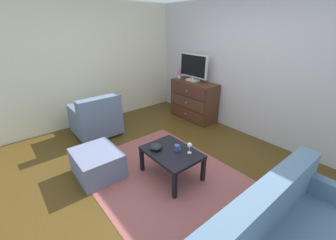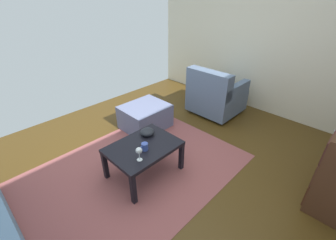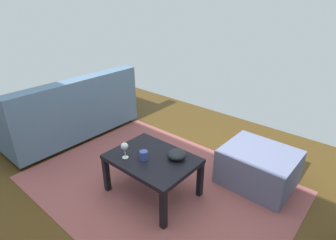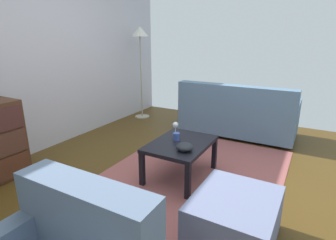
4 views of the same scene
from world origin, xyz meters
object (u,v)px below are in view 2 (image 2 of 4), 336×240
object	(u,v)px
coffee_table	(143,149)
armchair	(215,95)
ottoman	(145,117)
mug	(145,147)
bowl_decorative	(147,132)
wine_glass	(139,151)

from	to	relation	value
coffee_table	armchair	xyz separation A→B (m)	(-1.91, -0.30, -0.02)
coffee_table	ottoman	distance (m)	1.10
armchair	ottoman	world-z (taller)	armchair
coffee_table	mug	xyz separation A→B (m)	(0.04, 0.07, 0.10)
mug	ottoman	xyz separation A→B (m)	(-0.75, -0.89, -0.27)
mug	armchair	xyz separation A→B (m)	(-1.95, -0.37, -0.11)
mug	bowl_decorative	xyz separation A→B (m)	(-0.22, -0.21, -0.00)
armchair	coffee_table	bearing A→B (deg)	8.98
coffee_table	bowl_decorative	world-z (taller)	bowl_decorative
ottoman	bowl_decorative	bearing A→B (deg)	52.02
wine_glass	ottoman	size ratio (longest dim) A/B	0.22
mug	armchair	distance (m)	1.99
mug	ottoman	world-z (taller)	mug
wine_glass	mug	size ratio (longest dim) A/B	1.38
coffee_table	armchair	distance (m)	1.93
armchair	mug	bearing A→B (deg)	10.86
bowl_decorative	armchair	xyz separation A→B (m)	(-1.73, -0.17, -0.11)
bowl_decorative	coffee_table	bearing A→B (deg)	36.61
coffee_table	mug	size ratio (longest dim) A/B	7.06
ottoman	coffee_table	bearing A→B (deg)	48.81
coffee_table	mug	distance (m)	0.13
coffee_table	wine_glass	distance (m)	0.30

